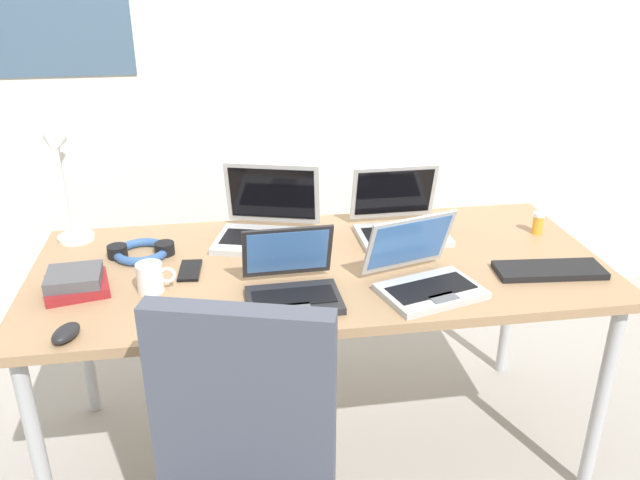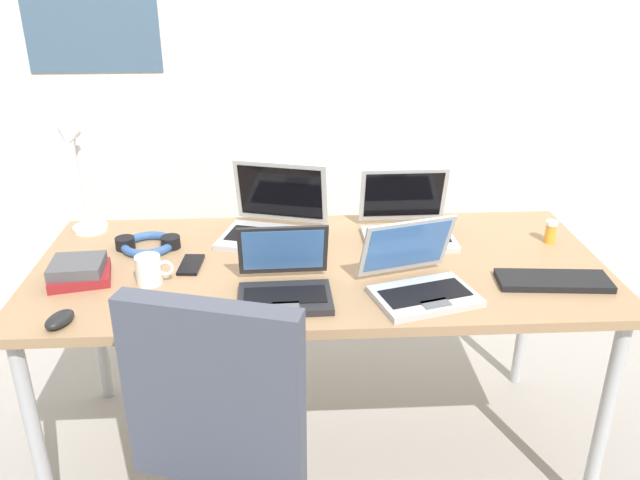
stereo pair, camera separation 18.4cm
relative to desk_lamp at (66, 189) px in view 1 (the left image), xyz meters
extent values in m
plane|color=gray|center=(0.80, -0.28, -0.94)|extent=(12.00, 12.00, 0.00)
cube|color=silver|center=(0.80, 0.82, 0.36)|extent=(6.00, 0.12, 2.60)
cube|color=#9E7A56|center=(0.80, -0.28, -0.21)|extent=(1.80, 0.80, 0.03)
cylinder|color=#B2B5BA|center=(-0.04, -0.62, -0.58)|extent=(0.04, 0.04, 0.71)
cylinder|color=#B2B5BA|center=(1.64, -0.62, -0.58)|extent=(0.04, 0.04, 0.71)
cylinder|color=#B2B5BA|center=(-0.04, 0.06, -0.58)|extent=(0.04, 0.04, 0.71)
cylinder|color=#B2B5BA|center=(1.64, 0.06, -0.58)|extent=(0.04, 0.04, 0.71)
cylinder|color=white|center=(0.00, 0.03, -0.19)|extent=(0.12, 0.12, 0.02)
cylinder|color=white|center=(0.00, 0.03, -0.01)|extent=(0.02, 0.02, 0.34)
cylinder|color=white|center=(0.00, -0.01, 0.16)|extent=(0.01, 0.08, 0.01)
cone|color=white|center=(0.00, -0.05, 0.16)|extent=(0.07, 0.09, 0.09)
cube|color=#B7BABC|center=(1.08, -0.53, -0.19)|extent=(0.33, 0.27, 0.02)
cube|color=black|center=(1.08, -0.53, -0.18)|extent=(0.27, 0.17, 0.00)
cube|color=#595B60|center=(1.10, -0.59, -0.18)|extent=(0.09, 0.06, 0.00)
cube|color=#B7BABC|center=(1.05, -0.40, -0.09)|extent=(0.29, 0.15, 0.19)
cube|color=#3F72BF|center=(1.05, -0.41, -0.08)|extent=(0.26, 0.13, 0.15)
cube|color=#232326|center=(0.69, -0.52, -0.19)|extent=(0.27, 0.19, 0.02)
cube|color=black|center=(0.69, -0.52, -0.18)|extent=(0.24, 0.11, 0.00)
cube|color=#595B60|center=(0.69, -0.58, -0.18)|extent=(0.08, 0.04, 0.00)
cube|color=#232326|center=(0.68, -0.40, -0.09)|extent=(0.27, 0.07, 0.17)
cube|color=#3F72BF|center=(0.68, -0.40, -0.09)|extent=(0.24, 0.06, 0.14)
cube|color=#B7BABC|center=(0.64, -0.10, -0.19)|extent=(0.38, 0.31, 0.02)
cube|color=black|center=(0.64, -0.10, -0.18)|extent=(0.32, 0.20, 0.00)
cube|color=#595B60|center=(0.62, -0.17, -0.18)|extent=(0.10, 0.07, 0.00)
cube|color=#B7BABC|center=(0.68, 0.03, -0.06)|extent=(0.33, 0.14, 0.23)
cube|color=black|center=(0.68, 0.02, -0.06)|extent=(0.30, 0.12, 0.19)
cube|color=#B7BABC|center=(1.11, -0.13, -0.19)|extent=(0.31, 0.21, 0.02)
cube|color=black|center=(1.11, -0.13, -0.18)|extent=(0.27, 0.12, 0.00)
cube|color=#595B60|center=(1.11, -0.20, -0.18)|extent=(0.09, 0.05, 0.00)
cube|color=#B7BABC|center=(1.11, 0.00, -0.08)|extent=(0.31, 0.06, 0.21)
cube|color=black|center=(1.11, 0.00, -0.07)|extent=(0.28, 0.05, 0.17)
cube|color=black|center=(1.49, -0.46, -0.19)|extent=(0.34, 0.15, 0.02)
ellipsoid|color=black|center=(0.09, -0.61, -0.18)|extent=(0.09, 0.11, 0.03)
cube|color=black|center=(0.39, -0.27, -0.19)|extent=(0.07, 0.14, 0.01)
torus|color=#335999|center=(0.23, -0.13, -0.18)|extent=(0.18, 0.18, 0.03)
cylinder|color=black|center=(0.16, -0.13, -0.18)|extent=(0.06, 0.06, 0.04)
cylinder|color=black|center=(0.31, -0.13, -0.18)|extent=(0.06, 0.06, 0.04)
cylinder|color=gold|center=(1.59, -0.16, -0.16)|extent=(0.04, 0.04, 0.06)
cylinder|color=white|center=(1.59, -0.16, -0.13)|extent=(0.04, 0.04, 0.01)
cube|color=maroon|center=(0.07, -0.35, -0.18)|extent=(0.21, 0.19, 0.03)
cube|color=#4C4C51|center=(0.07, -0.35, -0.15)|extent=(0.16, 0.15, 0.03)
cylinder|color=white|center=(0.28, -0.38, -0.15)|extent=(0.08, 0.08, 0.09)
torus|color=white|center=(0.33, -0.38, -0.15)|extent=(0.05, 0.01, 0.05)
cube|color=#474C5B|center=(0.52, -0.92, -0.21)|extent=(0.42, 0.18, 0.48)
camera|label=1|loc=(0.51, -2.11, 0.71)|focal=36.42mm
camera|label=2|loc=(0.70, -2.13, 0.71)|focal=36.42mm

